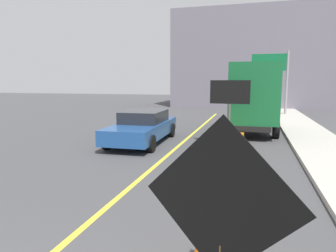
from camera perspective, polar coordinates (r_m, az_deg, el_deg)
The scene contains 10 objects.
lane_center_stripe at distance 8.26m, azimuth -5.77°, elevation -10.26°, with size 0.14×36.00×0.01m, color yellow.
roadwork_sign at distance 3.03m, azimuth 10.07°, elevation -14.23°, with size 1.60×0.38×2.33m.
arrow_board_trailer at distance 12.73m, azimuth 11.35°, elevation -1.58°, with size 1.60×1.86×2.70m.
box_truck at distance 16.61m, azimuth 15.80°, elevation 5.37°, with size 2.44×6.51×3.50m.
pickup_car at distance 13.25m, azimuth -4.75°, elevation -0.12°, with size 2.14×5.11×1.38m.
highway_guide_sign at distance 25.35m, azimuth 19.78°, elevation 9.60°, with size 2.79×0.18×5.00m.
far_building_block at distance 33.92m, azimuth 16.00°, elevation 11.92°, with size 16.67×6.60×9.93m, color slate.
traffic_cone_near_sign at distance 4.72m, azimuth 6.44°, elevation -20.87°, with size 0.36×0.36×0.68m.
traffic_cone_mid_lane at distance 7.11m, azimuth 11.14°, elevation -10.28°, with size 0.36×0.36×0.77m.
traffic_cone_far_lane at distance 9.78m, azimuth 11.99°, elevation -5.20°, with size 0.36×0.36×0.77m.
Camera 1 is at (2.88, -1.29, 2.62)m, focal length 32.37 mm.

